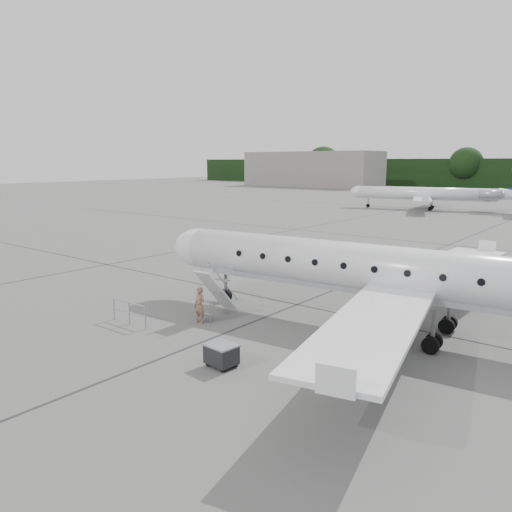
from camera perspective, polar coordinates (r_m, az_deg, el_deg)
The scene contains 8 objects.
ground at distance 20.02m, azimuth 8.26°, elevation -10.18°, with size 320.00×320.00×0.00m, color #565653.
terminal_building at distance 149.10m, azimuth 6.42°, elevation 9.84°, with size 40.00×14.00×10.00m, color slate.
main_regional_jet at distance 20.97m, azimuth 18.20°, elevation 0.77°, with size 28.68×20.65×7.35m, color silver, non-canonical shape.
airstair at distance 23.31m, azimuth -4.54°, elevation -4.11°, with size 0.85×2.19×2.30m, color silver, non-canonical shape.
passenger at distance 22.46m, azimuth -6.47°, elevation -5.61°, with size 0.60×0.39×1.63m, color brown.
safety_railing at distance 22.92m, azimuth -14.29°, elevation -6.37°, with size 2.20×0.08×1.00m, color #92959A, non-canonical shape.
baggage_cart at distance 17.88m, azimuth -3.98°, elevation -11.18°, with size 1.03×0.83×0.89m, color black, non-canonical shape.
bg_regional_left at distance 79.59m, azimuth 18.84°, elevation 7.44°, with size 25.50×18.36×6.69m, color silver, non-canonical shape.
Camera 1 is at (9.29, -16.25, 7.10)m, focal length 35.00 mm.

